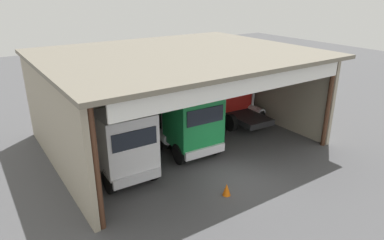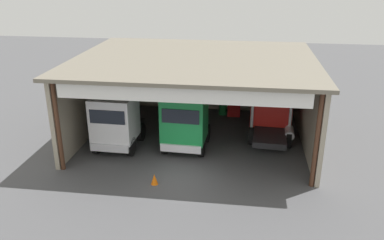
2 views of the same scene
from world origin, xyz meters
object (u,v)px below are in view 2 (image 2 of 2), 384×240
Objects in this scene: oil_drum at (223,109)px; tool_cart at (234,109)px; truck_red_right_bay at (272,108)px; truck_green_left_bay at (185,121)px; truck_white_yard_outside at (116,121)px; traffic_cone at (154,179)px.

tool_cart is at bearing -14.49° from oil_drum.
truck_red_right_bay is 5.07m from oil_drum.
truck_white_yard_outside is at bearing 9.26° from truck_green_left_bay.
oil_drum is (5.87, 6.81, -1.36)m from truck_white_yard_outside.
tool_cart is (2.67, 6.12, -1.35)m from truck_green_left_bay.
tool_cart is 10.95m from traffic_cone.
tool_cart is 1.79× the size of traffic_cone.
oil_drum is 10.91m from traffic_cone.
traffic_cone is at bearing -104.75° from oil_drum.
truck_white_yard_outside is 9.10m from oil_drum.
oil_drum is 0.85m from tool_cart.
truck_red_right_bay reaches higher than truck_white_yard_outside.
tool_cart is at bearing 129.54° from truck_red_right_bay.
truck_red_right_bay is (5.13, 2.76, 0.07)m from truck_green_left_bay.
traffic_cone is at bearing -127.56° from truck_red_right_bay.
truck_white_yard_outside is 1.01× the size of truck_green_left_bay.
truck_red_right_bay is at bearing 49.07° from traffic_cone.
truck_red_right_bay is (9.15, 3.24, 0.12)m from truck_white_yard_outside.
truck_green_left_bay reaches higher than oil_drum.
truck_red_right_bay is at bearing -47.46° from oil_drum.
oil_drum is at bearing 75.25° from traffic_cone.
truck_red_right_bay reaches higher than oil_drum.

